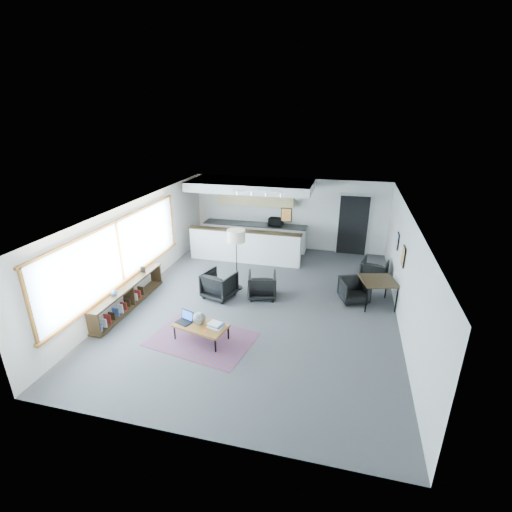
% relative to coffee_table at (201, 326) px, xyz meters
% --- Properties ---
extents(room, '(7.02, 9.02, 2.62)m').
position_rel_coffee_table_xyz_m(room, '(0.90, 1.94, 0.95)').
color(room, '#48484A').
rests_on(room, ground).
extents(window, '(0.10, 5.95, 1.66)m').
position_rel_coffee_table_xyz_m(window, '(-2.56, 1.04, 1.10)').
color(window, '#8CBFFF').
rests_on(window, room).
extents(console, '(0.35, 3.00, 0.80)m').
position_rel_coffee_table_xyz_m(console, '(-2.40, 0.89, -0.03)').
color(console, '#312211').
rests_on(console, floor).
extents(kitchenette, '(4.20, 1.96, 2.60)m').
position_rel_coffee_table_xyz_m(kitchenette, '(-0.30, 5.65, 1.02)').
color(kitchenette, white).
rests_on(kitchenette, floor).
extents(doorway, '(1.10, 0.12, 2.15)m').
position_rel_coffee_table_xyz_m(doorway, '(3.20, 6.36, 0.72)').
color(doorway, black).
rests_on(doorway, room).
extents(track_light, '(1.60, 0.07, 0.15)m').
position_rel_coffee_table_xyz_m(track_light, '(0.31, 4.14, 2.17)').
color(track_light, silver).
rests_on(track_light, room).
extents(wall_art_lower, '(0.03, 0.38, 0.48)m').
position_rel_coffee_table_xyz_m(wall_art_lower, '(4.37, 2.34, 1.20)').
color(wall_art_lower, black).
rests_on(wall_art_lower, room).
extents(wall_art_upper, '(0.03, 0.34, 0.44)m').
position_rel_coffee_table_xyz_m(wall_art_upper, '(4.37, 3.64, 1.15)').
color(wall_art_upper, black).
rests_on(wall_art_upper, room).
extents(kilim_rug, '(2.50, 1.92, 0.01)m').
position_rel_coffee_table_xyz_m(kilim_rug, '(-0.00, 0.00, -0.35)').
color(kilim_rug, '#593146').
rests_on(kilim_rug, floor).
extents(coffee_table, '(1.28, 0.87, 0.38)m').
position_rel_coffee_table_xyz_m(coffee_table, '(0.00, 0.00, 0.00)').
color(coffee_table, brown).
rests_on(coffee_table, floor).
extents(laptop, '(0.42, 0.38, 0.25)m').
position_rel_coffee_table_xyz_m(laptop, '(-0.39, 0.06, 0.10)').
color(laptop, black).
rests_on(laptop, coffee_table).
extents(ceramic_pot, '(0.28, 0.28, 0.28)m').
position_rel_coffee_table_xyz_m(ceramic_pot, '(-0.05, 0.04, 0.17)').
color(ceramic_pot, gray).
rests_on(ceramic_pot, coffee_table).
extents(book_stack, '(0.40, 0.35, 0.10)m').
position_rel_coffee_table_xyz_m(book_stack, '(0.35, 0.01, 0.08)').
color(book_stack, silver).
rests_on(book_stack, coffee_table).
extents(coaster, '(0.14, 0.14, 0.01)m').
position_rel_coffee_table_xyz_m(coaster, '(0.17, -0.22, 0.03)').
color(coaster, '#E5590C').
rests_on(coaster, coffee_table).
extents(armchair_left, '(0.95, 0.92, 0.81)m').
position_rel_coffee_table_xyz_m(armchair_left, '(-0.29, 2.06, 0.05)').
color(armchair_left, black).
rests_on(armchair_left, floor).
extents(armchair_right, '(0.89, 0.85, 0.78)m').
position_rel_coffee_table_xyz_m(armchair_right, '(0.86, 2.34, 0.03)').
color(armchair_right, black).
rests_on(armchair_right, floor).
extents(floor_lamp, '(0.65, 0.65, 1.78)m').
position_rel_coffee_table_xyz_m(floor_lamp, '(0.03, 2.67, 1.19)').
color(floor_lamp, black).
rests_on(floor_lamp, floor).
extents(dining_table, '(1.05, 1.05, 0.73)m').
position_rel_coffee_table_xyz_m(dining_table, '(3.90, 2.62, 0.31)').
color(dining_table, '#312211').
rests_on(dining_table, floor).
extents(dining_chair_near, '(0.75, 0.73, 0.61)m').
position_rel_coffee_table_xyz_m(dining_chair_near, '(3.32, 2.70, -0.05)').
color(dining_chair_near, black).
rests_on(dining_chair_near, floor).
extents(dining_chair_far, '(0.74, 0.71, 0.63)m').
position_rel_coffee_table_xyz_m(dining_chair_far, '(3.90, 4.12, -0.04)').
color(dining_chair_far, black).
rests_on(dining_chair_far, floor).
extents(microwave, '(0.52, 0.34, 0.33)m').
position_rel_coffee_table_xyz_m(microwave, '(0.49, 6.09, 0.74)').
color(microwave, black).
rests_on(microwave, kitchenette).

